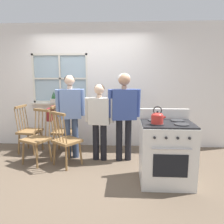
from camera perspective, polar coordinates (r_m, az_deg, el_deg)
The scene contains 13 objects.
ground_plane at distance 3.87m, azimuth -8.22°, elevation -15.00°, with size 16.00×16.00×0.00m, color brown.
wall_back at distance 4.89m, azimuth -4.88°, elevation 6.54°, with size 6.40×0.16×2.70m.
chair_by_window at distance 4.64m, azimuth -12.82°, elevation -5.00°, with size 0.42×0.43×0.99m.
chair_near_wall at distance 4.24m, azimuth -19.00°, elevation -6.70°, with size 0.55×0.54×0.99m.
chair_center_cluster at distance 3.99m, azimuth -11.90°, elevation -7.43°, with size 0.58×0.57×0.99m.
chair_near_stove at distance 4.87m, azimuth -20.87°, elevation -4.69°, with size 0.45×0.47×0.99m.
person_elderly_left at distance 4.22m, azimuth -10.80°, elevation 0.69°, with size 0.55×0.30×1.60m.
person_teen_center at distance 4.06m, azimuth -3.30°, elevation -0.96°, with size 0.55×0.25×1.44m.
person_adult_right at distance 4.02m, azimuth 3.14°, elevation 1.16°, with size 0.61×0.29×1.64m.
stove at distance 3.41m, azimuth 13.98°, elevation -10.12°, with size 0.76×0.68×1.08m.
kettle at distance 3.11m, azimuth 11.75°, elevation -1.44°, with size 0.21×0.17×0.25m.
potted_plant at distance 5.03m, azimuth -14.97°, elevation 3.27°, with size 0.15×0.15×0.27m.
handbag at distance 4.64m, azimuth -15.75°, elevation -0.49°, with size 0.19×0.22×0.31m.
Camera 1 is at (0.74, -3.44, 1.63)m, focal length 35.00 mm.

